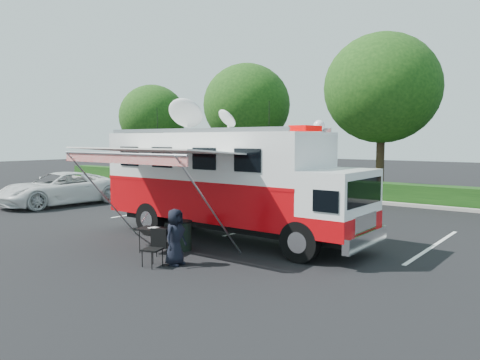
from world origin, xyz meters
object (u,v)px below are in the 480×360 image
object	(u,v)px
folding_table	(154,230)
trash_bin	(182,235)
white_suv	(60,205)
command_truck	(229,181)

from	to	relation	value
folding_table	trash_bin	bearing A→B (deg)	64.22
white_suv	trash_bin	bearing A→B (deg)	-10.02
command_truck	folding_table	bearing A→B (deg)	-100.40
white_suv	folding_table	size ratio (longest dim) A/B	5.83
command_truck	folding_table	size ratio (longest dim) A/B	9.21
folding_table	trash_bin	xyz separation A→B (m)	(0.37, 0.77, -0.24)
command_truck	trash_bin	bearing A→B (deg)	-93.90
white_suv	trash_bin	distance (m)	11.86
trash_bin	white_suv	bearing A→B (deg)	164.88
command_truck	white_suv	bearing A→B (deg)	174.61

